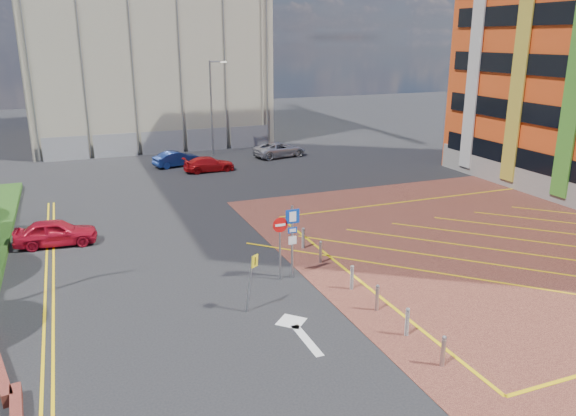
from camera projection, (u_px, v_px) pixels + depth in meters
ground at (290, 289)px, 22.93m from camera, size 140.00×140.00×0.00m
forecourt at (551, 244)px, 27.89m from camera, size 26.00×26.00×0.02m
lamp_back at (212, 104)px, 47.98m from camera, size 1.53×0.16×8.00m
sign_cluster at (288, 235)px, 23.34m from camera, size 1.17×0.12×3.20m
warning_sign at (251, 276)px, 20.64m from camera, size 0.60×0.39×2.25m
bollard_row at (360, 285)px, 22.13m from camera, size 0.14×11.14×0.90m
construction_building at (139, 25)px, 55.27m from camera, size 21.20×19.20×22.00m
construction_fence at (174, 142)px, 49.65m from camera, size 21.60×0.06×2.00m
car_red_left at (56, 232)px, 27.56m from camera, size 3.98×1.89×1.32m
car_blue_back at (177, 159)px, 44.51m from camera, size 3.90×2.13×1.22m
car_red_back at (209, 164)px, 42.86m from camera, size 3.91×1.64×1.13m
car_silver_back at (280, 149)px, 48.07m from camera, size 4.90×2.92×1.28m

